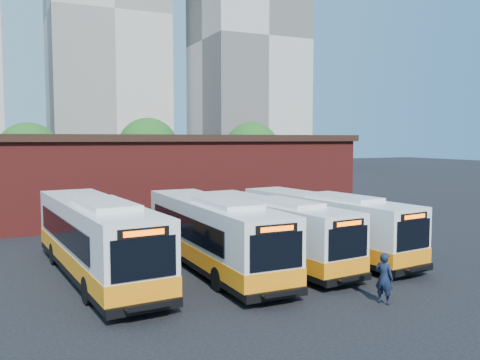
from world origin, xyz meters
name	(u,v)px	position (x,y,z in m)	size (l,w,h in m)	color
ground	(293,270)	(0.00, 0.00, 0.00)	(220.00, 220.00, 0.00)	black
bus_west	(97,241)	(-8.45, 2.58, 1.61)	(3.85, 13.22, 3.56)	white
bus_midwest	(213,236)	(-3.25, 1.79, 1.55)	(2.78, 12.56, 3.41)	white
bus_mideast	(269,232)	(-0.15, 2.06, 1.46)	(3.65, 11.99, 3.22)	white
bus_east	(324,226)	(3.21, 2.21, 1.49)	(3.97, 12.19, 3.27)	white
transit_worker	(384,278)	(0.63, -5.53, 0.96)	(0.70, 0.46, 1.92)	black
depot_building	(168,174)	(0.00, 20.00, 3.26)	(28.60, 12.60, 6.40)	maroon
tree_west	(29,154)	(-10.00, 32.00, 4.64)	(6.00, 6.00, 7.65)	#382314
tree_mid	(148,148)	(2.00, 34.00, 5.08)	(6.56, 6.56, 8.36)	#382314
tree_east	(252,150)	(13.00, 31.00, 4.83)	(6.24, 6.24, 7.96)	#382314
tower_center	(105,18)	(7.00, 86.00, 30.34)	(22.00, 20.00, 61.20)	beige
tower_right	(247,42)	(30.00, 68.00, 24.34)	(18.00, 18.00, 49.20)	beige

